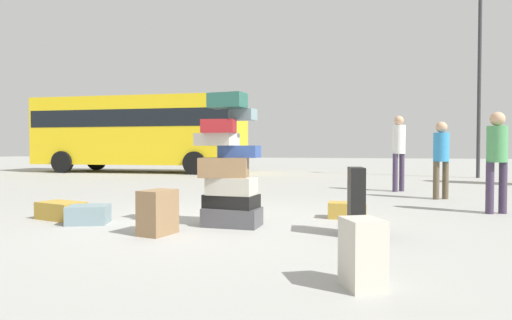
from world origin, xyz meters
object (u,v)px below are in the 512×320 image
(suitcase_tower, at_px, (229,175))
(suitcase_cream_foreground_far, at_px, (363,253))
(lamp_post, at_px, (480,55))
(suitcase_black_left_side, at_px, (356,201))
(suitcase_slate_right_side, at_px, (89,214))
(suitcase_brown_foreground_near, at_px, (158,212))
(person_passerby_in_red, at_px, (399,146))
(person_tourist_with_camera, at_px, (497,153))
(suitcase_tan_upright_blue, at_px, (61,211))
(parked_bus, at_px, (140,129))
(suitcase_tan_behind_tower, at_px, (347,210))
(person_bearded_onlooker, at_px, (441,153))

(suitcase_tower, height_order, suitcase_cream_foreground_far, suitcase_tower)
(suitcase_tower, distance_m, lamp_post, 12.71)
(suitcase_black_left_side, distance_m, suitcase_cream_foreground_far, 1.96)
(suitcase_tower, height_order, suitcase_slate_right_side, suitcase_tower)
(suitcase_brown_foreground_near, bearing_deg, person_passerby_in_red, 74.72)
(suitcase_tower, xyz_separation_m, person_tourist_with_camera, (3.75, 2.01, 0.27))
(suitcase_brown_foreground_near, distance_m, person_tourist_with_camera, 5.23)
(person_passerby_in_red, height_order, lamp_post, lamp_post)
(suitcase_tan_upright_blue, distance_m, parked_bus, 12.59)
(person_tourist_with_camera, height_order, lamp_post, lamp_post)
(suitcase_tan_upright_blue, height_order, parked_bus, parked_bus)
(person_tourist_with_camera, bearing_deg, lamp_post, -121.96)
(suitcase_tower, bearing_deg, suitcase_tan_upright_blue, -179.22)
(suitcase_black_left_side, relative_size, suitcase_tan_upright_blue, 1.20)
(person_tourist_with_camera, xyz_separation_m, parked_bus, (-11.23, 9.40, 0.88))
(suitcase_cream_foreground_far, distance_m, parked_bus, 16.47)
(suitcase_tan_behind_tower, distance_m, parked_bus, 13.84)
(lamp_post, bearing_deg, suitcase_black_left_side, -109.96)
(suitcase_black_left_side, bearing_deg, person_bearded_onlooker, 61.15)
(suitcase_cream_foreground_far, height_order, suitcase_tan_upright_blue, suitcase_cream_foreground_far)
(suitcase_tan_behind_tower, xyz_separation_m, person_tourist_with_camera, (2.26, 1.00, 0.83))
(person_passerby_in_red, xyz_separation_m, parked_bus, (-10.04, 6.13, 0.76))
(person_bearded_onlooker, bearing_deg, suitcase_cream_foreground_far, 46.12)
(suitcase_tan_upright_blue, height_order, person_passerby_in_red, person_passerby_in_red)
(suitcase_cream_foreground_far, xyz_separation_m, lamp_post, (3.95, 13.00, 3.96))
(suitcase_black_left_side, distance_m, person_bearded_onlooker, 4.42)
(suitcase_tan_upright_blue, bearing_deg, person_bearded_onlooker, 49.48)
(suitcase_tower, distance_m, suitcase_tan_upright_blue, 2.59)
(suitcase_tan_behind_tower, relative_size, person_tourist_with_camera, 0.34)
(suitcase_tan_upright_blue, xyz_separation_m, person_tourist_with_camera, (6.27, 2.04, 0.83))
(suitcase_tan_upright_blue, bearing_deg, parked_bus, 128.95)
(parked_bus, bearing_deg, suitcase_tower, -58.49)
(suitcase_slate_right_side, height_order, person_bearded_onlooker, person_bearded_onlooker)
(suitcase_slate_right_side, bearing_deg, suitcase_tan_upright_blue, 139.18)
(suitcase_black_left_side, bearing_deg, person_passerby_in_red, 73.24)
(parked_bus, height_order, lamp_post, lamp_post)
(person_bearded_onlooker, xyz_separation_m, person_tourist_with_camera, (0.49, -1.84, 0.03))
(person_bearded_onlooker, xyz_separation_m, lamp_post, (2.39, 6.97, 3.29))
(suitcase_black_left_side, distance_m, lamp_post, 12.36)
(suitcase_tower, distance_m, suitcase_brown_foreground_near, 1.06)
(suitcase_tan_upright_blue, relative_size, suitcase_tan_behind_tower, 1.24)
(suitcase_tan_behind_tower, bearing_deg, parked_bus, 130.03)
(suitcase_tan_upright_blue, bearing_deg, suitcase_tan_behind_tower, 30.15)
(person_passerby_in_red, bearing_deg, suitcase_slate_right_side, 8.26)
(suitcase_brown_foreground_near, height_order, person_bearded_onlooker, person_bearded_onlooker)
(person_passerby_in_red, xyz_separation_m, lamp_post, (3.08, 5.54, 3.14))
(suitcase_black_left_side, height_order, suitcase_slate_right_side, suitcase_black_left_side)
(suitcase_cream_foreground_far, distance_m, suitcase_slate_right_side, 4.08)
(lamp_post, bearing_deg, suitcase_tan_behind_tower, -112.93)
(suitcase_tower, height_order, suitcase_brown_foreground_near, suitcase_tower)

